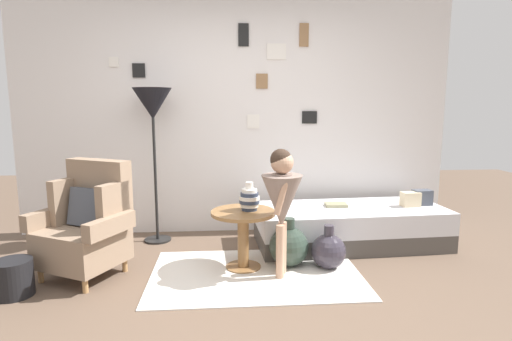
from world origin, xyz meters
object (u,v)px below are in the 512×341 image
at_px(daybed, 350,226).
at_px(person_child, 282,197).
at_px(vase_striped, 249,199).
at_px(demijohn_near, 289,246).
at_px(magazine_basket, 14,278).
at_px(armchair, 88,224).
at_px(demijohn_far, 328,251).
at_px(book_on_daybed, 336,205).
at_px(side_table, 243,227).
at_px(floor_lamp, 153,110).

bearing_deg(daybed, person_child, -137.92).
bearing_deg(daybed, vase_striped, -154.35).
height_order(vase_striped, demijohn_near, vase_striped).
bearing_deg(daybed, magazine_basket, -161.98).
distance_m(armchair, vase_striped, 1.39).
height_order(demijohn_near, demijohn_far, demijohn_near).
relative_size(armchair, book_on_daybed, 4.41).
bearing_deg(vase_striped, magazine_basket, -166.84).
bearing_deg(magazine_basket, daybed, 18.02).
xyz_separation_m(side_table, demijohn_far, (0.75, -0.06, -0.22)).
bearing_deg(person_child, magazine_basket, -174.49).
relative_size(book_on_daybed, demijohn_far, 0.56).
bearing_deg(book_on_daybed, person_child, -130.67).
distance_m(vase_striped, magazine_basket, 1.93).
bearing_deg(side_table, demijohn_near, 3.27).
bearing_deg(daybed, side_table, -154.48).
relative_size(floor_lamp, person_child, 1.48).
xyz_separation_m(daybed, demijohn_far, (-0.38, -0.59, -0.04)).
distance_m(side_table, demijohn_near, 0.45).
bearing_deg(person_child, demijohn_near, 65.89).
xyz_separation_m(person_child, magazine_basket, (-2.07, -0.20, -0.55)).
height_order(daybed, book_on_daybed, book_on_daybed).
xyz_separation_m(side_table, vase_striped, (0.06, 0.02, 0.25)).
relative_size(side_table, book_on_daybed, 2.56).
xyz_separation_m(demijohn_near, demijohn_far, (0.34, -0.08, -0.02)).
height_order(floor_lamp, book_on_daybed, floor_lamp).
xyz_separation_m(book_on_daybed, demijohn_far, (-0.24, -0.65, -0.26)).
height_order(side_table, floor_lamp, floor_lamp).
relative_size(floor_lamp, magazine_basket, 5.74).
height_order(daybed, demijohn_near, demijohn_near).
distance_m(armchair, demijohn_far, 2.09).
relative_size(armchair, floor_lamp, 0.60).
height_order(vase_striped, book_on_daybed, vase_striped).
bearing_deg(demijohn_far, demijohn_near, 166.95).
relative_size(armchair, daybed, 0.50).
height_order(person_child, demijohn_near, person_child).
relative_size(armchair, person_child, 0.89).
bearing_deg(vase_striped, demijohn_far, -6.57).
xyz_separation_m(vase_striped, demijohn_near, (0.35, -0.00, -0.44)).
bearing_deg(person_child, book_on_daybed, 49.33).
relative_size(vase_striped, book_on_daybed, 1.14).
bearing_deg(vase_striped, floor_lamp, 139.54).
xyz_separation_m(daybed, vase_striped, (-1.07, -0.51, 0.42)).
distance_m(armchair, magazine_basket, 0.66).
bearing_deg(armchair, side_table, 0.82).
bearing_deg(side_table, vase_striped, 23.11).
xyz_separation_m(armchair, vase_striped, (1.37, 0.04, 0.19)).
xyz_separation_m(floor_lamp, book_on_daybed, (1.87, -0.23, -0.97)).
bearing_deg(demijohn_near, side_table, -176.73).
bearing_deg(magazine_basket, demijohn_far, 7.81).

